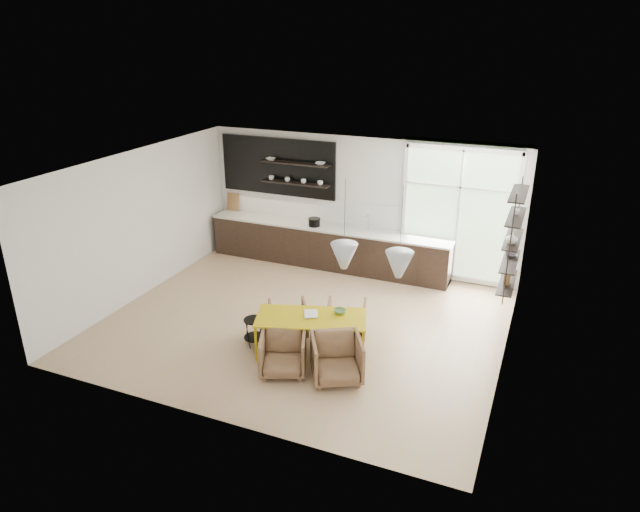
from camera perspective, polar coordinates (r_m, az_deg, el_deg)
The scene contains 11 objects.
room at distance 10.66m, azimuth 3.55°, elevation 2.30°, with size 7.02×6.01×2.91m.
kitchen_run at distance 12.77m, azimuth 0.45°, elevation 1.61°, with size 5.54×0.69×2.75m.
right_shelving at distance 10.16m, azimuth 18.67°, elevation 1.29°, with size 0.26×1.22×1.90m.
dining_table at distance 9.34m, azimuth -0.89°, elevation -6.35°, with size 1.95×1.32×0.65m.
armchair_back_left at distance 10.03m, azimuth -3.20°, elevation -6.29°, with size 0.64×0.66×0.60m, color brown.
armchair_back_right at distance 9.98m, azimuth 2.67°, elevation -6.34°, with size 0.67×0.69×0.62m, color brown.
armchair_front_left at distance 8.99m, azimuth -3.72°, elevation -9.71°, with size 0.70×0.72×0.65m, color brown.
armchair_front_right at distance 8.80m, azimuth 1.68°, elevation -10.24°, with size 0.74×0.77×0.70m, color brown.
wire_stool at distance 9.78m, azimuth -6.59°, elevation -7.17°, with size 0.37×0.37×0.47m.
table_book at distance 9.38m, azimuth -1.58°, elevation -5.83°, with size 0.22×0.29×0.03m, color white.
table_bowl at distance 9.43m, azimuth 2.00°, elevation -5.55°, with size 0.20×0.20×0.06m, color #5F8D58.
Camera 1 is at (3.84, -8.40, 5.04)m, focal length 32.00 mm.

